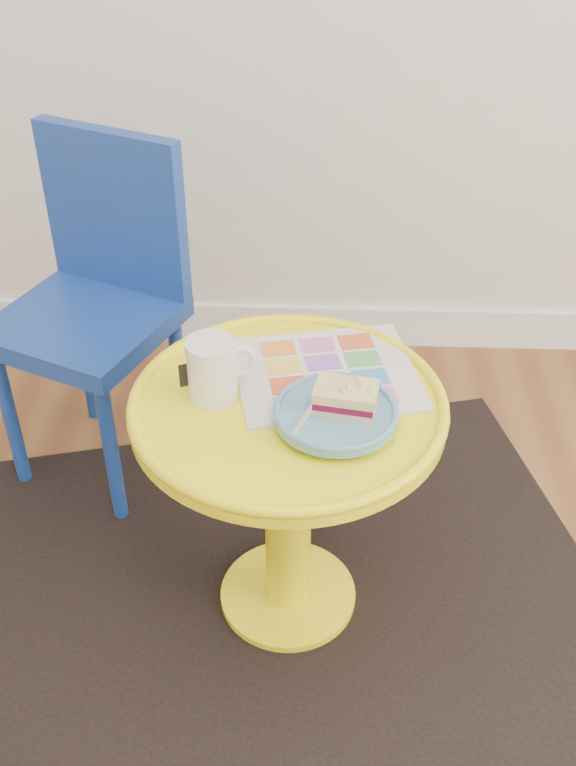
{
  "coord_description": "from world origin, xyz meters",
  "views": [
    {
      "loc": [
        -0.19,
        -0.11,
        1.41
      ],
      "look_at": [
        -0.23,
        1.03,
        0.56
      ],
      "focal_mm": 40.0,
      "sensor_mm": 36.0,
      "label": 1
    }
  ],
  "objects_px": {
    "side_table": "(288,465)",
    "newspaper": "(326,373)",
    "mug": "(213,368)",
    "plate": "(336,414)",
    "chair": "(98,291)"
  },
  "relations": [
    {
      "from": "side_table",
      "to": "mug",
      "type": "xyz_separation_m",
      "value": [
        -0.13,
        0.01,
        0.2
      ]
    },
    {
      "from": "side_table",
      "to": "newspaper",
      "type": "relative_size",
      "value": 1.72
    },
    {
      "from": "side_table",
      "to": "chair",
      "type": "distance_m",
      "value": 0.64
    },
    {
      "from": "mug",
      "to": "plate",
      "type": "relative_size",
      "value": 0.58
    },
    {
      "from": "plate",
      "to": "mug",
      "type": "bearing_deg",
      "value": 161.83
    },
    {
      "from": "side_table",
      "to": "newspaper",
      "type": "bearing_deg",
      "value": 51.69
    },
    {
      "from": "plate",
      "to": "side_table",
      "type": "bearing_deg",
      "value": 145.32
    },
    {
      "from": "mug",
      "to": "newspaper",
      "type": "bearing_deg",
      "value": -2.23
    },
    {
      "from": "newspaper",
      "to": "plate",
      "type": "distance_m",
      "value": 0.14
    },
    {
      "from": "chair",
      "to": "newspaper",
      "type": "bearing_deg",
      "value": -13.43
    },
    {
      "from": "side_table",
      "to": "chair",
      "type": "relative_size",
      "value": 0.69
    },
    {
      "from": "side_table",
      "to": "plate",
      "type": "height_order",
      "value": "plate"
    },
    {
      "from": "newspaper",
      "to": "plate",
      "type": "height_order",
      "value": "plate"
    },
    {
      "from": "newspaper",
      "to": "mug",
      "type": "height_order",
      "value": "mug"
    },
    {
      "from": "side_table",
      "to": "chair",
      "type": "bearing_deg",
      "value": 133.59
    }
  ]
}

